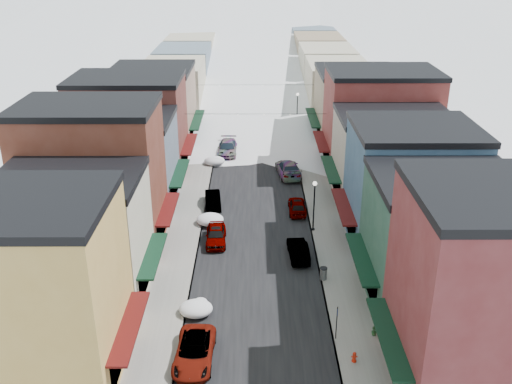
{
  "coord_description": "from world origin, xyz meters",
  "views": [
    {
      "loc": [
        -0.17,
        -23.96,
        23.99
      ],
      "look_at": [
        0.0,
        26.21,
        2.32
      ],
      "focal_mm": 40.0,
      "sensor_mm": 36.0,
      "label": 1
    }
  ],
  "objects_px": {
    "car_dark_hatch": "(213,200)",
    "streetlamp_near": "(314,200)",
    "fire_hydrant": "(354,357)",
    "car_silver_sedan": "(216,235)",
    "car_white_suv": "(194,352)",
    "car_green_sedan": "(298,250)",
    "trash_can": "(323,273)"
  },
  "relations": [
    {
      "from": "car_silver_sedan",
      "to": "streetlamp_near",
      "type": "distance_m",
      "value": 9.3
    },
    {
      "from": "car_dark_hatch",
      "to": "streetlamp_near",
      "type": "height_order",
      "value": "streetlamp_near"
    },
    {
      "from": "car_white_suv",
      "to": "streetlamp_near",
      "type": "relative_size",
      "value": 1.08
    },
    {
      "from": "car_silver_sedan",
      "to": "car_dark_hatch",
      "type": "distance_m",
      "value": 7.62
    },
    {
      "from": "car_dark_hatch",
      "to": "fire_hydrant",
      "type": "distance_m",
      "value": 25.66
    },
    {
      "from": "car_dark_hatch",
      "to": "trash_can",
      "type": "distance_m",
      "value": 16.81
    },
    {
      "from": "fire_hydrant",
      "to": "streetlamp_near",
      "type": "xyz_separation_m",
      "value": [
        -0.85,
        18.01,
        2.69
      ]
    },
    {
      "from": "fire_hydrant",
      "to": "car_white_suv",
      "type": "bearing_deg",
      "value": 178.48
    },
    {
      "from": "car_white_suv",
      "to": "streetlamp_near",
      "type": "height_order",
      "value": "streetlamp_near"
    },
    {
      "from": "car_white_suv",
      "to": "trash_can",
      "type": "bearing_deg",
      "value": 47.32
    },
    {
      "from": "car_dark_hatch",
      "to": "streetlamp_near",
      "type": "bearing_deg",
      "value": -36.53
    },
    {
      "from": "car_white_suv",
      "to": "car_silver_sedan",
      "type": "height_order",
      "value": "car_silver_sedan"
    },
    {
      "from": "fire_hydrant",
      "to": "streetlamp_near",
      "type": "height_order",
      "value": "streetlamp_near"
    },
    {
      "from": "car_dark_hatch",
      "to": "car_silver_sedan",
      "type": "bearing_deg",
      "value": -90.79
    },
    {
      "from": "car_green_sedan",
      "to": "fire_hydrant",
      "type": "xyz_separation_m",
      "value": [
        2.55,
        -13.23,
        -0.24
      ]
    },
    {
      "from": "fire_hydrant",
      "to": "streetlamp_near",
      "type": "relative_size",
      "value": 0.14
    },
    {
      "from": "fire_hydrant",
      "to": "trash_can",
      "type": "relative_size",
      "value": 0.7
    },
    {
      "from": "car_silver_sedan",
      "to": "streetlamp_near",
      "type": "relative_size",
      "value": 0.91
    },
    {
      "from": "car_dark_hatch",
      "to": "streetlamp_near",
      "type": "xyz_separation_m",
      "value": [
        9.5,
        -5.47,
        2.47
      ]
    },
    {
      "from": "car_white_suv",
      "to": "trash_can",
      "type": "xyz_separation_m",
      "value": [
        9.12,
        9.34,
        -0.06
      ]
    },
    {
      "from": "car_dark_hatch",
      "to": "car_green_sedan",
      "type": "relative_size",
      "value": 0.98
    },
    {
      "from": "car_silver_sedan",
      "to": "streetlamp_near",
      "type": "xyz_separation_m",
      "value": [
        8.73,
        2.12,
        2.42
      ]
    },
    {
      "from": "car_silver_sedan",
      "to": "car_dark_hatch",
      "type": "bearing_deg",
      "value": 93.75
    },
    {
      "from": "car_white_suv",
      "to": "car_dark_hatch",
      "type": "distance_m",
      "value": 23.22
    },
    {
      "from": "car_silver_sedan",
      "to": "fire_hydrant",
      "type": "height_order",
      "value": "car_silver_sedan"
    },
    {
      "from": "car_white_suv",
      "to": "trash_can",
      "type": "distance_m",
      "value": 13.06
    },
    {
      "from": "car_green_sedan",
      "to": "car_white_suv",
      "type": "bearing_deg",
      "value": 56.4
    },
    {
      "from": "car_dark_hatch",
      "to": "streetlamp_near",
      "type": "distance_m",
      "value": 11.24
    },
    {
      "from": "trash_can",
      "to": "car_green_sedan",
      "type": "bearing_deg",
      "value": 115.12
    },
    {
      "from": "car_white_suv",
      "to": "car_green_sedan",
      "type": "bearing_deg",
      "value": 61.85
    },
    {
      "from": "fire_hydrant",
      "to": "streetlamp_near",
      "type": "bearing_deg",
      "value": 92.7
    },
    {
      "from": "car_silver_sedan",
      "to": "car_green_sedan",
      "type": "distance_m",
      "value": 7.51
    }
  ]
}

